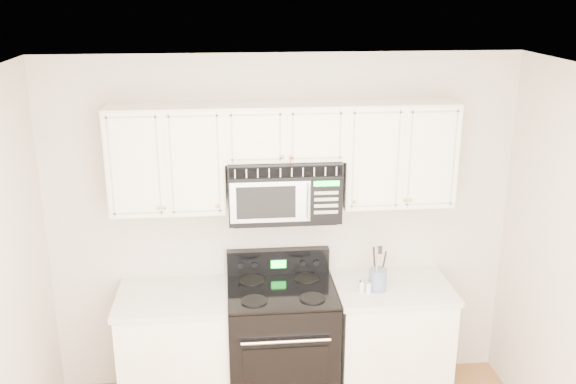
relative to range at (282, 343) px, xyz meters
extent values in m
cube|color=white|center=(0.04, -1.42, 2.12)|extent=(3.50, 3.50, 0.01)
cube|color=beige|center=(0.04, 0.33, 0.82)|extent=(3.50, 0.01, 2.60)
cube|color=beige|center=(-0.76, 0.01, -0.04)|extent=(0.82, 0.63, 0.88)
cube|color=silver|center=(-0.76, 0.01, 0.42)|extent=(0.86, 0.65, 0.04)
cube|color=beige|center=(0.84, 0.01, -0.04)|extent=(0.82, 0.63, 0.88)
cube|color=silver|center=(0.84, 0.01, 0.42)|extent=(0.86, 0.65, 0.04)
cube|color=black|center=(0.84, 0.05, -0.43)|extent=(0.82, 0.55, 0.10)
cube|color=black|center=(0.00, -0.01, -0.02)|extent=(0.78, 0.67, 0.92)
cube|color=black|center=(0.00, -0.35, -0.03)|extent=(0.60, 0.01, 0.41)
cylinder|color=silver|center=(0.00, -0.37, 0.24)|extent=(0.62, 0.02, 0.02)
cube|color=black|center=(0.00, -0.01, 0.44)|extent=(0.78, 0.67, 0.02)
cube|color=black|center=(0.00, 0.29, 0.54)|extent=(0.78, 0.08, 0.21)
cube|color=#10FF2D|center=(0.00, 0.24, 0.54)|extent=(0.11, 0.00, 0.06)
cube|color=beige|center=(-0.78, 0.16, 1.41)|extent=(0.80, 0.33, 0.75)
cube|color=beige|center=(0.86, 0.16, 1.41)|extent=(0.80, 0.33, 0.75)
cube|color=beige|center=(0.04, 0.16, 1.59)|extent=(0.84, 0.33, 0.39)
sphere|color=gold|center=(-0.80, -0.02, 1.12)|extent=(0.03, 0.03, 0.03)
sphere|color=gold|center=(-0.44, -0.02, 1.12)|extent=(0.03, 0.03, 0.03)
sphere|color=gold|center=(0.52, -0.02, 1.12)|extent=(0.03, 0.03, 0.03)
sphere|color=gold|center=(0.88, -0.02, 1.12)|extent=(0.03, 0.03, 0.03)
sphere|color=gold|center=(0.01, -0.02, 1.46)|extent=(0.03, 0.03, 0.03)
sphere|color=gold|center=(0.07, -0.02, 1.46)|extent=(0.03, 0.03, 0.03)
cylinder|color=red|center=(0.06, -0.02, 1.40)|extent=(0.00, 0.00, 0.10)
sphere|color=gold|center=(0.06, -0.02, 1.35)|extent=(0.03, 0.03, 0.03)
cube|color=black|center=(0.03, 0.13, 1.18)|extent=(0.79, 0.40, 0.44)
cube|color=#AFA89A|center=(0.03, -0.06, 1.36)|extent=(0.77, 0.01, 0.08)
cube|color=#A3A3A3|center=(-0.08, -0.07, 1.15)|extent=(0.55, 0.01, 0.29)
cube|color=black|center=(-0.11, -0.08, 1.15)|extent=(0.41, 0.01, 0.23)
cube|color=black|center=(0.31, -0.07, 1.15)|extent=(0.22, 0.01, 0.29)
cube|color=#10FF2D|center=(0.31, -0.08, 1.27)|extent=(0.18, 0.00, 0.04)
cylinder|color=silver|center=(0.18, -0.11, 1.15)|extent=(0.02, 0.02, 0.25)
cylinder|color=slate|center=(0.70, -0.05, 0.52)|extent=(0.13, 0.13, 0.16)
cylinder|color=#A38449|center=(0.74, -0.05, 0.60)|extent=(0.01, 0.01, 0.28)
cylinder|color=black|center=(0.68, -0.02, 0.61)|extent=(0.01, 0.01, 0.30)
cylinder|color=#A38449|center=(0.68, -0.08, 0.62)|extent=(0.01, 0.01, 0.33)
cylinder|color=black|center=(0.74, -0.05, 0.60)|extent=(0.01, 0.01, 0.28)
cylinder|color=#A38449|center=(0.68, -0.02, 0.61)|extent=(0.01, 0.01, 0.30)
cylinder|color=silver|center=(0.58, -0.07, 0.48)|extent=(0.04, 0.04, 0.08)
cylinder|color=silver|center=(0.58, -0.07, 0.52)|extent=(0.04, 0.04, 0.02)
cylinder|color=silver|center=(0.63, -0.10, 0.48)|extent=(0.04, 0.04, 0.08)
cylinder|color=silver|center=(0.63, -0.10, 0.52)|extent=(0.04, 0.04, 0.02)
camera|label=1|loc=(-0.36, -4.21, 2.57)|focal=40.00mm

